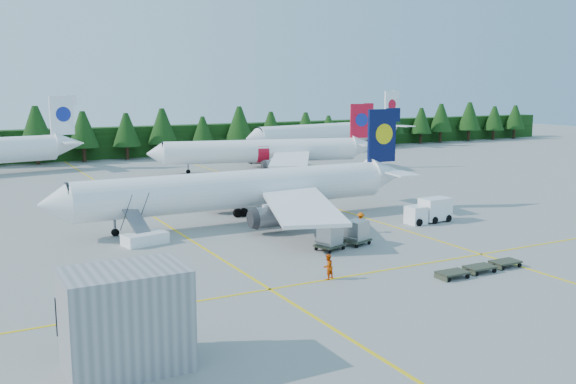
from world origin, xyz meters
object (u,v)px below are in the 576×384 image
airliner_navy (232,191)px  airstairs (143,235)px  service_truck (428,211)px  airliner_red (258,151)px

airliner_navy → airstairs: 11.49m
airstairs → service_truck: 29.14m
airliner_red → service_truck: size_ratio=7.13×
airstairs → service_truck: size_ratio=1.10×
airliner_navy → service_truck: bearing=-26.0°
airliner_navy → airliner_red: airliner_navy is taller
airliner_navy → service_truck: size_ratio=7.54×
airstairs → service_truck: airstairs is taller
airliner_navy → airstairs: (-10.41, -4.07, -2.68)m
airliner_navy → service_truck: (18.29, -9.05, -2.21)m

